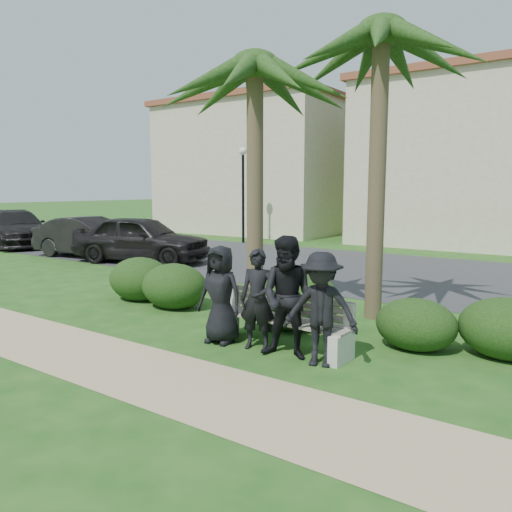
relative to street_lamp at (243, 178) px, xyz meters
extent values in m
plane|color=#1D4D16|center=(9.00, -12.00, -2.94)|extent=(160.00, 160.00, 0.00)
cube|color=tan|center=(9.00, -13.80, -2.94)|extent=(30.00, 1.60, 0.01)
cube|color=#2D2D30|center=(9.00, -4.00, -2.94)|extent=(160.00, 8.00, 0.01)
cube|color=#C5B894|center=(-3.00, 6.00, 0.56)|extent=(10.00, 8.00, 7.00)
cube|color=brown|center=(-3.00, 6.00, 4.21)|extent=(10.40, 8.40, 0.30)
cube|color=#C5B894|center=(8.00, 6.00, 0.56)|extent=(8.00, 8.00, 7.00)
cube|color=brown|center=(8.00, 6.00, 4.21)|extent=(8.40, 8.40, 0.30)
cylinder|color=black|center=(0.00, 0.00, -0.94)|extent=(0.12, 0.12, 4.00)
sphere|color=white|center=(0.00, 0.00, 1.16)|extent=(0.36, 0.36, 0.36)
cube|color=gray|center=(9.44, -11.88, -2.50)|extent=(2.36, 0.65, 0.04)
cube|color=gray|center=(9.44, -11.65, -2.26)|extent=(2.34, 0.15, 0.27)
cube|color=beige|center=(8.35, -11.88, -2.73)|extent=(0.18, 0.54, 0.43)
cube|color=beige|center=(10.54, -11.88, -2.73)|extent=(0.18, 0.54, 0.43)
imported|color=black|center=(8.52, -12.17, -2.16)|extent=(0.82, 0.58, 1.57)
imported|color=black|center=(9.20, -12.10, -2.16)|extent=(0.65, 0.52, 1.56)
imported|color=black|center=(9.80, -12.17, -2.05)|extent=(1.00, 0.85, 1.80)
imported|color=black|center=(10.33, -12.20, -2.14)|extent=(1.16, 0.85, 1.61)
ellipsoid|color=black|center=(5.06, -10.74, -2.46)|extent=(1.50, 1.24, 0.98)
ellipsoid|color=black|center=(6.22, -10.86, -2.47)|extent=(1.46, 1.20, 0.95)
ellipsoid|color=black|center=(8.97, -10.83, -2.50)|extent=(1.36, 1.12, 0.89)
ellipsoid|color=black|center=(9.03, -10.56, -2.43)|extent=(1.56, 1.29, 1.02)
ellipsoid|color=black|center=(11.20, -10.69, -2.54)|extent=(1.25, 1.03, 0.81)
ellipsoid|color=black|center=(12.43, -10.32, -2.49)|extent=(1.40, 1.16, 0.92)
cylinder|color=brown|center=(7.89, -10.31, -0.57)|extent=(0.32, 0.32, 4.76)
cylinder|color=brown|center=(9.94, -9.30, -0.31)|extent=(0.32, 0.32, 5.26)
imported|color=black|center=(0.77, -6.82, -2.16)|extent=(4.96, 3.08, 1.57)
imported|color=black|center=(-1.69, -6.99, -2.23)|extent=(4.54, 2.21, 1.43)
imported|color=black|center=(-7.25, -6.61, -2.19)|extent=(5.61, 3.70, 1.51)
camera|label=1|loc=(13.46, -18.24, -0.47)|focal=35.00mm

